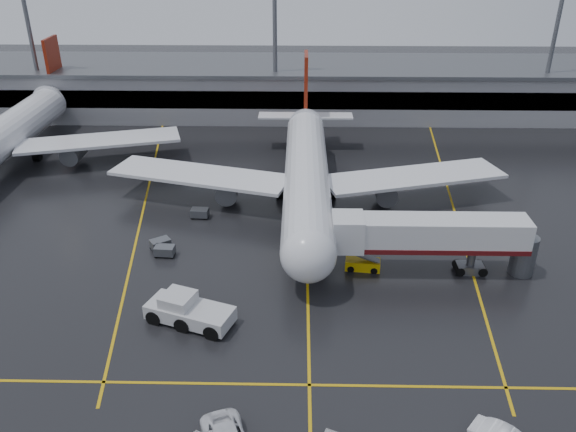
{
  "coord_description": "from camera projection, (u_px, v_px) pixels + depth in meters",
  "views": [
    {
      "loc": [
        -0.95,
        -54.99,
        31.05
      ],
      "look_at": [
        -2.0,
        -2.0,
        4.0
      ],
      "focal_mm": 36.25,
      "sensor_mm": 36.0,
      "label": 1
    }
  ],
  "objects": [
    {
      "name": "baggage_cart_c",
      "position": [
        200.0,
        213.0,
        67.67
      ],
      "size": [
        2.08,
        1.43,
        1.12
      ],
      "color": "#595B60",
      "rests_on": "ground"
    },
    {
      "name": "baggage_cart_b",
      "position": [
        160.0,
        244.0,
        61.22
      ],
      "size": [
        2.38,
        2.21,
        1.12
      ],
      "color": "#595B60",
      "rests_on": "ground"
    },
    {
      "name": "jet_bridge",
      "position": [
        432.0,
        237.0,
        55.73
      ],
      "size": [
        19.9,
        3.4,
        6.05
      ],
      "color": "silver",
      "rests_on": "ground"
    },
    {
      "name": "apron_line_right",
      "position": [
        452.0,
        202.0,
        71.65
      ],
      "size": [
        7.57,
        69.64,
        0.02
      ],
      "primitive_type": "cube",
      "rotation": [
        0.0,
        0.0,
        -0.1
      ],
      "color": "gold",
      "rests_on": "ground"
    },
    {
      "name": "baggage_cart_a",
      "position": [
        165.0,
        250.0,
        59.94
      ],
      "size": [
        2.09,
        1.44,
        1.12
      ],
      "color": "#595B60",
      "rests_on": "ground"
    },
    {
      "name": "main_airliner",
      "position": [
        307.0,
        170.0,
        69.79
      ],
      "size": [
        48.8,
        45.6,
        14.1
      ],
      "color": "silver",
      "rests_on": "ground"
    },
    {
      "name": "apron_line_centre",
      "position": [
        307.0,
        240.0,
        63.06
      ],
      "size": [
        0.25,
        90.0,
        0.02
      ],
      "primitive_type": "cube",
      "color": "gold",
      "rests_on": "ground"
    },
    {
      "name": "light_mast_right",
      "position": [
        555.0,
        36.0,
        93.18
      ],
      "size": [
        3.0,
        1.2,
        25.45
      ],
      "color": "#595B60",
      "rests_on": "ground"
    },
    {
      "name": "second_airliner",
      "position": [
        6.0,
        135.0,
        81.22
      ],
      "size": [
        48.8,
        45.6,
        14.1
      ],
      "color": "silver",
      "rests_on": "ground"
    },
    {
      "name": "light_mast_left",
      "position": [
        30.0,
        34.0,
        94.69
      ],
      "size": [
        3.0,
        1.2,
        25.45
      ],
      "color": "#595B60",
      "rests_on": "ground"
    },
    {
      "name": "pushback_tractor",
      "position": [
        188.0,
        311.0,
        49.91
      ],
      "size": [
        8.11,
        5.46,
        2.69
      ],
      "color": "silver",
      "rests_on": "ground"
    },
    {
      "name": "ground",
      "position": [
        307.0,
        241.0,
        63.07
      ],
      "size": [
        220.0,
        220.0,
        0.0
      ],
      "primitive_type": "plane",
      "color": "black",
      "rests_on": "ground"
    },
    {
      "name": "terminal",
      "position": [
        305.0,
        88.0,
        103.79
      ],
      "size": [
        122.0,
        19.0,
        8.6
      ],
      "color": "gray",
      "rests_on": "ground"
    },
    {
      "name": "light_mast_mid",
      "position": [
        275.0,
        35.0,
        93.98
      ],
      "size": [
        3.0,
        1.2,
        25.45
      ],
      "color": "#595B60",
      "rests_on": "ground"
    },
    {
      "name": "apron_line_left",
      "position": [
        146.0,
        199.0,
        72.32
      ],
      "size": [
        9.99,
        69.35,
        0.02
      ],
      "primitive_type": "cube",
      "rotation": [
        0.0,
        0.0,
        0.14
      ],
      "color": "gold",
      "rests_on": "ground"
    },
    {
      "name": "apron_line_stop",
      "position": [
        309.0,
        385.0,
        43.47
      ],
      "size": [
        60.0,
        0.25,
        0.02
      ],
      "primitive_type": "cube",
      "color": "gold",
      "rests_on": "ground"
    },
    {
      "name": "belt_loader",
      "position": [
        363.0,
        264.0,
        57.71
      ],
      "size": [
        3.58,
        1.97,
        2.17
      ],
      "color": "#DCAF09",
      "rests_on": "ground"
    }
  ]
}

